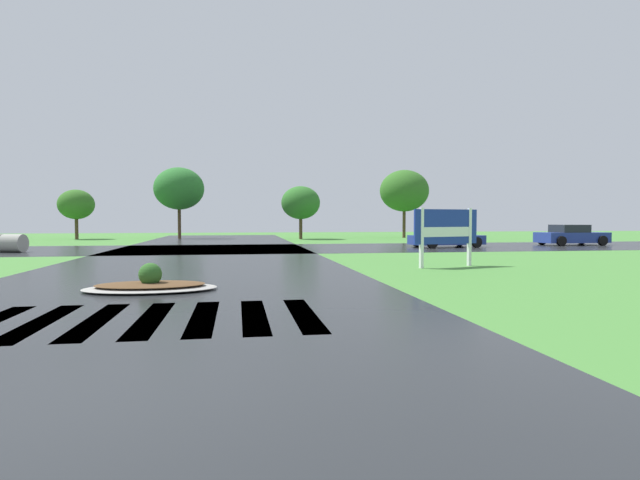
{
  "coord_description": "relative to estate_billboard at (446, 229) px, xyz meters",
  "views": [
    {
      "loc": [
        1.51,
        -4.92,
        1.77
      ],
      "look_at": [
        4.23,
        12.02,
        1.05
      ],
      "focal_mm": 29.0,
      "sensor_mm": 36.0,
      "label": 1
    }
  ],
  "objects": [
    {
      "name": "estate_billboard",
      "position": [
        0.0,
        0.0,
        0.0
      ],
      "size": [
        2.69,
        0.84,
        2.14
      ],
      "rotation": [
        0.0,
        0.0,
        3.42
      ],
      "color": "white",
      "rests_on": "ground"
    },
    {
      "name": "asphalt_roadway",
      "position": [
        -8.99,
        -2.83,
        -1.37
      ],
      "size": [
        10.86,
        80.0,
        0.01
      ],
      "primitive_type": "cube",
      "color": "#232628",
      "rests_on": "ground"
    },
    {
      "name": "asphalt_cross_road",
      "position": [
        -8.99,
        12.54,
        -1.37
      ],
      "size": [
        90.0,
        9.77,
        0.01
      ],
      "primitive_type": "cube",
      "color": "#232628",
      "rests_on": "ground"
    },
    {
      "name": "median_island",
      "position": [
        -9.59,
        -4.68,
        -1.24
      ],
      "size": [
        3.21,
        1.83,
        0.68
      ],
      "color": "#9E9B93",
      "rests_on": "ground"
    },
    {
      "name": "background_treeline",
      "position": [
        -8.78,
        27.86,
        2.46
      ],
      "size": [
        41.32,
        6.64,
        6.2
      ],
      "color": "#4C3823",
      "rests_on": "ground"
    },
    {
      "name": "crosswalk_stripes",
      "position": [
        -8.99,
        -8.38,
        -1.37
      ],
      "size": [
        5.85,
        3.42,
        0.01
      ],
      "color": "white",
      "rests_on": "ground"
    },
    {
      "name": "car_blue_compact",
      "position": [
        5.14,
        12.21,
        -0.82
      ],
      "size": [
        4.61,
        2.59,
        1.19
      ],
      "rotation": [
        0.0,
        0.0,
        0.13
      ],
      "color": "navy",
      "rests_on": "ground"
    },
    {
      "name": "car_silver_hatch",
      "position": [
        14.33,
        13.28,
        -0.75
      ],
      "size": [
        4.54,
        2.36,
        1.35
      ],
      "rotation": [
        0.0,
        0.0,
        0.05
      ],
      "color": "navy",
      "rests_on": "ground"
    },
    {
      "name": "ground_plane",
      "position": [
        -8.99,
        -12.83,
        -1.43
      ],
      "size": [
        120.0,
        120.0,
        0.1
      ],
      "primitive_type": "cube",
      "color": "#478438"
    }
  ]
}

